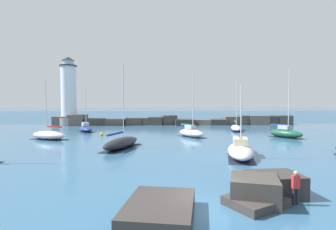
{
  "coord_description": "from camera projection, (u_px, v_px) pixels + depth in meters",
  "views": [
    {
      "loc": [
        -2.5,
        -12.61,
        5.3
      ],
      "look_at": [
        -0.48,
        33.89,
        3.22
      ],
      "focal_mm": 28.0,
      "sensor_mm": 36.0,
      "label": 1
    }
  ],
  "objects": [
    {
      "name": "ground_plane",
      "position": [
        207.0,
        211.0,
        12.93
      ],
      "size": [
        600.0,
        600.0,
        0.0
      ],
      "primitive_type": "plane",
      "color": "#336084"
    },
    {
      "name": "open_sea_beyond",
      "position": [
        162.0,
        114.0,
        125.12
      ],
      "size": [
        400.0,
        116.0,
        0.01
      ],
      "color": "#235175",
      "rests_on": "ground"
    },
    {
      "name": "breakwater_jetty",
      "position": [
        173.0,
        121.0,
        65.1
      ],
      "size": [
        58.42,
        6.63,
        2.51
      ],
      "color": "brown",
      "rests_on": "ground"
    },
    {
      "name": "lighthouse",
      "position": [
        69.0,
        95.0,
        63.47
      ],
      "size": [
        4.8,
        4.8,
        16.53
      ],
      "color": "gray",
      "rests_on": "ground"
    },
    {
      "name": "foreground_rocks",
      "position": [
        232.0,
        195.0,
        13.58
      ],
      "size": [
        10.06,
        6.42,
        1.37
      ],
      "color": "#383330",
      "rests_on": "ground"
    },
    {
      "name": "sailboat_moored_0",
      "position": [
        191.0,
        132.0,
        41.16
      ],
      "size": [
        4.36,
        5.39,
        10.84
      ],
      "color": "white",
      "rests_on": "ground"
    },
    {
      "name": "sailboat_moored_1",
      "position": [
        121.0,
        143.0,
        30.85
      ],
      "size": [
        4.52,
        7.94,
        9.91
      ],
      "color": "black",
      "rests_on": "ground"
    },
    {
      "name": "sailboat_moored_3",
      "position": [
        286.0,
        133.0,
        40.32
      ],
      "size": [
        4.39,
        5.38,
        10.41
      ],
      "color": "#195138",
      "rests_on": "ground"
    },
    {
      "name": "sailboat_moored_5",
      "position": [
        236.0,
        128.0,
        50.58
      ],
      "size": [
        3.26,
        7.33,
        9.62
      ],
      "color": "white",
      "rests_on": "ground"
    },
    {
      "name": "sailboat_moored_6",
      "position": [
        49.0,
        135.0,
        38.33
      ],
      "size": [
        6.25,
        4.76,
        8.71
      ],
      "color": "silver",
      "rests_on": "ground"
    },
    {
      "name": "sailboat_moored_7",
      "position": [
        86.0,
        128.0,
        48.89
      ],
      "size": [
        4.16,
        5.67,
        8.42
      ],
      "color": "navy",
      "rests_on": "ground"
    },
    {
      "name": "sailboat_moored_8",
      "position": [
        240.0,
        150.0,
        25.93
      ],
      "size": [
        4.34,
        8.02,
        7.23
      ],
      "color": "silver",
      "rests_on": "ground"
    },
    {
      "name": "mooring_buoy_orange_near",
      "position": [
        102.0,
        134.0,
        42.89
      ],
      "size": [
        0.56,
        0.56,
        0.76
      ],
      "color": "yellow",
      "rests_on": "ground"
    },
    {
      "name": "person_on_rocks",
      "position": [
        296.0,
        186.0,
        13.6
      ],
      "size": [
        0.36,
        0.24,
        1.8
      ],
      "color": "#282833",
      "rests_on": "ground"
    }
  ]
}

